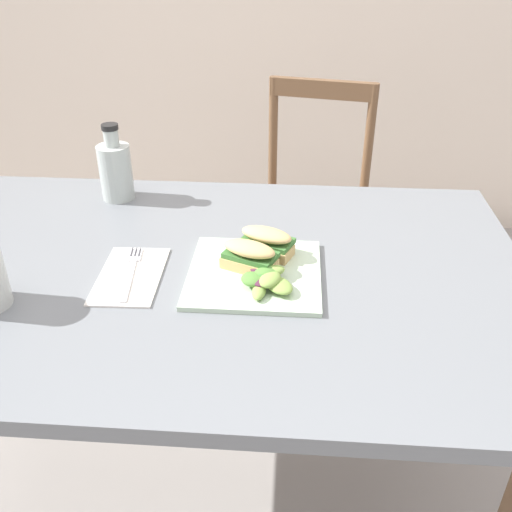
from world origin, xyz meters
TOP-DOWN VIEW (x-y plane):
  - ground_plane at (0.00, 0.00)m, footprint 7.69×7.69m
  - dining_table at (-0.10, -0.03)m, footprint 1.30×0.83m
  - chair_wooden_far at (0.15, 0.82)m, footprint 0.47×0.47m
  - plate_lunch at (0.02, -0.06)m, footprint 0.25×0.25m
  - sandwich_half_front at (0.01, -0.05)m, footprint 0.12×0.09m
  - sandwich_half_back at (0.04, 0.01)m, footprint 0.12×0.09m
  - salad_mixed_greens at (0.04, -0.10)m, footprint 0.11×0.13m
  - napkin_folded at (-0.22, -0.08)m, footprint 0.12×0.21m
  - fork_on_napkin at (-0.22, -0.06)m, footprint 0.04×0.19m
  - bottle_cold_brew at (-0.34, 0.27)m, footprint 0.08×0.08m

SIDE VIEW (x-z plane):
  - ground_plane at x=0.00m, z-range 0.00..0.00m
  - chair_wooden_far at x=0.15m, z-range 0.01..0.88m
  - dining_table at x=-0.10m, z-range 0.24..0.98m
  - napkin_folded at x=-0.22m, z-range 0.74..0.74m
  - plate_lunch at x=0.02m, z-range 0.74..0.75m
  - fork_on_napkin at x=-0.22m, z-range 0.74..0.75m
  - salad_mixed_greens at x=0.04m, z-range 0.75..0.78m
  - sandwich_half_front at x=0.01m, z-range 0.75..0.81m
  - sandwich_half_back at x=0.04m, z-range 0.75..0.81m
  - bottle_cold_brew at x=-0.34m, z-range 0.71..0.90m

